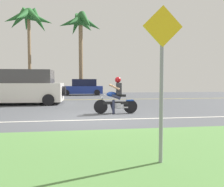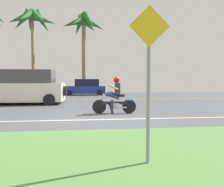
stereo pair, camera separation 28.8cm
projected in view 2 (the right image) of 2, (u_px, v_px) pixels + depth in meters
name	position (u px, v px, depth m)	size (l,w,h in m)	color
ground	(91.00, 108.00, 10.83)	(56.00, 30.00, 0.04)	#4C4F54
grass_median	(98.00, 155.00, 3.79)	(56.00, 3.80, 0.06)	#548442
lane_line_near	(93.00, 120.00, 7.47)	(50.40, 0.12, 0.01)	silver
lane_line_far	(90.00, 100.00, 15.93)	(50.40, 0.12, 0.01)	yellow
motorcyclist	(115.00, 98.00, 8.94)	(1.82, 0.59, 1.52)	black
suv_nearby	(24.00, 88.00, 12.72)	(4.91, 2.21, 2.01)	white
parked_car_0	(22.00, 88.00, 19.77)	(3.68, 1.86, 1.54)	#232328
parked_car_1	(85.00, 88.00, 21.42)	(4.07, 2.00, 1.57)	navy
palm_tree_0	(84.00, 27.00, 23.44)	(4.86, 4.54, 8.87)	#846B4C
palm_tree_1	(32.00, 21.00, 22.21)	(4.99, 4.89, 9.00)	#846B4C
street_sign	(149.00, 70.00, 3.27)	(0.62, 0.06, 2.47)	gray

